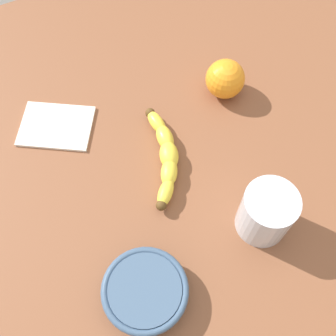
{
  "coord_description": "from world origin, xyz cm",
  "views": [
    {
      "loc": [
        17.4,
        31.39,
        73.3
      ],
      "look_at": [
        1.45,
        -0.81,
        5.0
      ],
      "focal_mm": 44.14,
      "sensor_mm": 36.0,
      "label": 1
    }
  ],
  "objects_px": {
    "banana": "(165,155)",
    "orange_fruit": "(225,79)",
    "smoothie_glass": "(266,213)",
    "ceramic_bowl": "(145,291)"
  },
  "relations": [
    {
      "from": "banana",
      "to": "orange_fruit",
      "type": "distance_m",
      "value": 0.21
    },
    {
      "from": "banana",
      "to": "orange_fruit",
      "type": "height_order",
      "value": "orange_fruit"
    },
    {
      "from": "banana",
      "to": "orange_fruit",
      "type": "xyz_separation_m",
      "value": [
        -0.18,
        -0.1,
        0.02
      ]
    },
    {
      "from": "banana",
      "to": "orange_fruit",
      "type": "relative_size",
      "value": 2.62
    },
    {
      "from": "ceramic_bowl",
      "to": "banana",
      "type": "bearing_deg",
      "value": -123.5
    },
    {
      "from": "banana",
      "to": "smoothie_glass",
      "type": "distance_m",
      "value": 0.22
    },
    {
      "from": "orange_fruit",
      "to": "ceramic_bowl",
      "type": "bearing_deg",
      "value": 43.59
    },
    {
      "from": "smoothie_glass",
      "to": "ceramic_bowl",
      "type": "height_order",
      "value": "smoothie_glass"
    },
    {
      "from": "banana",
      "to": "smoothie_glass",
      "type": "height_order",
      "value": "smoothie_glass"
    },
    {
      "from": "smoothie_glass",
      "to": "orange_fruit",
      "type": "distance_m",
      "value": 0.3
    }
  ]
}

